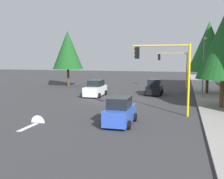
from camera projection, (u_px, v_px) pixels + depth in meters
ground_plane at (116, 101)px, 29.13m from camera, size 120.00×120.00×0.00m
sidewalk_kerb at (213, 97)px, 31.19m from camera, size 80.00×4.00×0.15m
lane_arrow_near at (34, 124)px, 18.87m from camera, size 2.40×1.10×1.10m
traffic_signal_far_left at (174, 63)px, 40.61m from camera, size 0.36×4.59×5.44m
traffic_signal_near_left at (166, 65)px, 21.40m from camera, size 0.36×4.59×5.80m
street_lamp_curbside at (204, 60)px, 29.68m from camera, size 2.15×0.28×7.00m
tree_roadside_mid at (209, 47)px, 33.47m from camera, size 4.99×4.99×9.16m
tree_opposite_side at (68, 50)px, 42.76m from camera, size 4.84×4.84×8.88m
tree_roadside_near at (224, 46)px, 23.79m from camera, size 4.76×4.76×8.72m
car_blue at (120, 112)px, 18.77m from camera, size 3.73×1.95×1.98m
car_black at (154, 88)px, 33.70m from camera, size 4.10×2.04×1.98m
car_white at (95, 89)px, 32.39m from camera, size 4.20×2.06×1.98m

